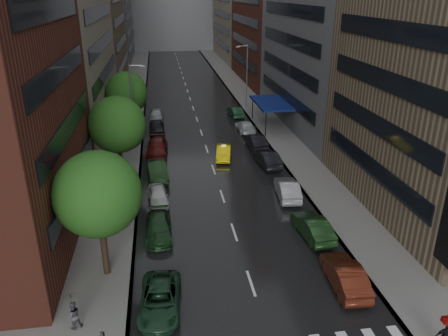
% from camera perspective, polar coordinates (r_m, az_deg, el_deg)
% --- Properties ---
extents(ground, '(220.00, 220.00, 0.00)m').
position_cam_1_polar(ground, '(24.11, 5.61, -20.43)').
color(ground, gray).
rests_on(ground, ground).
extents(road, '(14.00, 140.00, 0.01)m').
position_cam_1_polar(road, '(69.21, -4.31, 8.61)').
color(road, black).
rests_on(road, ground).
extents(sidewalk_left, '(4.00, 140.00, 0.15)m').
position_cam_1_polar(sidewalk_left, '(69.16, -11.84, 8.25)').
color(sidewalk_left, gray).
rests_on(sidewalk_left, ground).
extents(sidewalk_right, '(4.00, 140.00, 0.15)m').
position_cam_1_polar(sidewalk_right, '(70.39, 3.10, 8.93)').
color(sidewalk_right, gray).
rests_on(sidewalk_right, ground).
extents(tree_near, '(5.04, 5.04, 8.04)m').
position_cam_1_polar(tree_near, '(25.92, -16.16, -3.32)').
color(tree_near, '#382619').
rests_on(tree_near, ground).
extents(tree_mid, '(4.98, 4.98, 7.93)m').
position_cam_1_polar(tree_mid, '(39.18, -13.78, 5.51)').
color(tree_mid, '#382619').
rests_on(tree_mid, ground).
extents(tree_far, '(4.79, 4.79, 7.63)m').
position_cam_1_polar(tree_far, '(52.63, -12.61, 9.60)').
color(tree_far, '#382619').
rests_on(tree_far, ground).
extents(taxi, '(2.12, 4.23, 1.33)m').
position_cam_1_polar(taxi, '(45.19, -0.05, 2.04)').
color(taxi, yellow).
rests_on(taxi, ground).
extents(parked_cars_left, '(2.56, 42.45, 1.57)m').
position_cam_1_polar(parked_cars_left, '(42.31, -8.70, 0.43)').
color(parked_cars_left, '#1A3925').
rests_on(parked_cars_left, ground).
extents(parked_cars_right, '(2.11, 42.26, 1.57)m').
position_cam_1_polar(parked_cars_right, '(42.15, 6.13, 0.51)').
color(parked_cars_right, '#551E11').
rests_on(parked_cars_right, ground).
extents(ped_black_umbrella, '(0.96, 0.98, 2.09)m').
position_cam_1_polar(ped_black_umbrella, '(24.39, -19.21, -16.89)').
color(ped_black_umbrella, '#49494E').
rests_on(ped_black_umbrella, sidewalk_left).
extents(ped_red_umbrella, '(1.05, 0.82, 2.01)m').
position_cam_1_polar(ped_red_umbrella, '(24.44, 27.14, -18.48)').
color(ped_red_umbrella, black).
rests_on(ped_red_umbrella, sidewalk_right).
extents(street_lamp_left, '(1.74, 0.22, 9.00)m').
position_cam_1_polar(street_lamp_left, '(48.55, -11.82, 8.22)').
color(street_lamp_left, gray).
rests_on(street_lamp_left, sidewalk_left).
extents(street_lamp_right, '(1.74, 0.22, 9.00)m').
position_cam_1_polar(street_lamp_right, '(64.36, 2.94, 12.05)').
color(street_lamp_right, gray).
rests_on(street_lamp_right, sidewalk_right).
extents(awning, '(4.00, 8.00, 3.12)m').
position_cam_1_polar(awning, '(55.47, 6.22, 8.43)').
color(awning, navy).
rests_on(awning, sidewalk_right).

